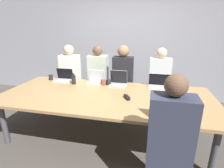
# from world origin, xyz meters

# --- Properties ---
(ground_plane) EXTENTS (24.00, 24.00, 0.00)m
(ground_plane) POSITION_xyz_m (0.00, 0.00, 0.00)
(ground_plane) COLOR #4C4742
(curtain_wall) EXTENTS (12.00, 0.06, 2.80)m
(curtain_wall) POSITION_xyz_m (0.00, 1.99, 1.40)
(curtain_wall) COLOR #9999A3
(curtain_wall) RESTS_ON ground_plane
(conference_table) EXTENTS (3.29, 1.43, 0.75)m
(conference_table) POSITION_xyz_m (0.00, 0.00, 0.70)
(conference_table) COLOR tan
(conference_table) RESTS_ON ground_plane
(laptop_far_center) EXTENTS (0.31, 0.26, 0.27)m
(laptop_far_center) POSITION_xyz_m (0.11, 0.52, 0.82)
(laptop_far_center) COLOR #B7B7BC
(laptop_far_center) RESTS_ON conference_table
(person_far_center) EXTENTS (0.40, 0.24, 1.43)m
(person_far_center) POSITION_xyz_m (0.13, 0.94, 0.70)
(person_far_center) COLOR #2D2D38
(person_far_center) RESTS_ON ground_plane
(cup_far_center) EXTENTS (0.09, 0.09, 0.10)m
(cup_far_center) POSITION_xyz_m (-0.16, 0.45, 0.80)
(cup_far_center) COLOR brown
(cup_far_center) RESTS_ON conference_table
(laptop_near_right) EXTENTS (0.34, 0.26, 0.26)m
(laptop_near_right) POSITION_xyz_m (0.87, -0.52, 0.82)
(laptop_near_right) COLOR #333338
(laptop_near_right) RESTS_ON conference_table
(person_near_right) EXTENTS (0.40, 0.24, 1.40)m
(person_near_right) POSITION_xyz_m (0.88, -1.01, 0.67)
(person_near_right) COLOR #2D2D38
(person_near_right) RESTS_ON ground_plane
(bottle_near_right) EXTENTS (0.07, 0.07, 0.25)m
(bottle_near_right) POSITION_xyz_m (1.16, -0.35, 0.86)
(bottle_near_right) COLOR black
(bottle_near_right) RESTS_ON conference_table
(laptop_far_left) EXTENTS (0.34, 0.23, 0.24)m
(laptop_far_left) POSITION_xyz_m (-0.98, 0.56, 0.82)
(laptop_far_left) COLOR silver
(laptop_far_left) RESTS_ON conference_table
(person_far_left) EXTENTS (0.40, 0.24, 1.41)m
(person_far_left) POSITION_xyz_m (-1.02, 0.91, 0.69)
(person_far_left) COLOR #2D2D38
(person_far_left) RESTS_ON ground_plane
(cup_far_left) EXTENTS (0.08, 0.08, 0.10)m
(cup_far_left) POSITION_xyz_m (-1.27, 0.54, 0.80)
(cup_far_left) COLOR #232328
(cup_far_left) RESTS_ON conference_table
(bottle_far_left) EXTENTS (0.08, 0.08, 0.21)m
(bottle_far_left) POSITION_xyz_m (-0.71, 0.40, 0.84)
(bottle_far_left) COLOR black
(bottle_far_left) RESTS_ON conference_table
(laptop_far_right) EXTENTS (0.37, 0.24, 0.24)m
(laptop_far_right) POSITION_xyz_m (0.83, 0.56, 0.82)
(laptop_far_right) COLOR silver
(laptop_far_right) RESTS_ON conference_table
(person_far_right) EXTENTS (0.40, 0.24, 1.40)m
(person_far_right) POSITION_xyz_m (0.85, 0.93, 0.67)
(person_far_right) COLOR #2D2D38
(person_far_right) RESTS_ON ground_plane
(laptop_far_midleft) EXTENTS (0.31, 0.24, 0.25)m
(laptop_far_midleft) POSITION_xyz_m (-0.33, 0.57, 0.82)
(laptop_far_midleft) COLOR #B7B7BC
(laptop_far_midleft) RESTS_ON conference_table
(person_far_midleft) EXTENTS (0.40, 0.24, 1.40)m
(person_far_midleft) POSITION_xyz_m (-0.42, 0.99, 0.68)
(person_far_midleft) COLOR #2D2D38
(person_far_midleft) RESTS_ON ground_plane
(cup_far_midleft) EXTENTS (0.09, 0.09, 0.10)m
(cup_far_midleft) POSITION_xyz_m (-0.07, 0.50, 0.80)
(cup_far_midleft) COLOR #232328
(cup_far_midleft) RESTS_ON conference_table
(stapler) EXTENTS (0.12, 0.15, 0.05)m
(stapler) POSITION_xyz_m (0.35, -0.09, 0.77)
(stapler) COLOR black
(stapler) RESTS_ON conference_table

